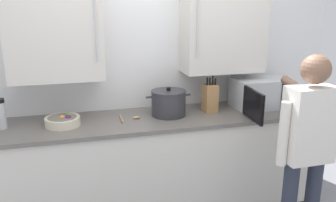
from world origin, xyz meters
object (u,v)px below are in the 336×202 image
Objects in this scene: thermos_flask at (0,114)px; person_figure at (306,143)px; stock_pot at (169,103)px; wooden_spoon at (130,118)px; microwave_oven at (259,93)px; knife_block at (210,98)px; fruit_bowl at (63,121)px.

thermos_flask is 0.15× the size of person_figure.
wooden_spoon is (-0.35, -0.02, -0.10)m from stock_pot.
microwave_oven reaches higher than thermos_flask.
person_figure is (1.13, -0.82, -0.02)m from wooden_spoon.
microwave_oven is 2.23m from thermos_flask.
knife_block reaches higher than microwave_oven.
fruit_bowl is 1.39× the size of wooden_spoon.
person_figure is at bearing -65.02° from knife_block.
fruit_bowl is at bearing -177.53° from knife_block.
thermos_flask is at bearing 179.97° from microwave_oven.
thermos_flask is 0.72× the size of knife_block.
stock_pot is at bearing 2.54° from wooden_spoon.
fruit_bowl is at bearing 154.59° from person_figure.
knife_block reaches higher than thermos_flask.
microwave_oven is at bearing 1.13° from wooden_spoon.
stock_pot is 0.25× the size of person_figure.
wooden_spoon is at bearing 2.88° from fruit_bowl.
wooden_spoon is 0.59× the size of knife_block.
microwave_oven is 0.49m from knife_block.
stock_pot is at bearing -178.18° from knife_block.
knife_block is at bearing 2.16° from wooden_spoon.
fruit_bowl is (-1.77, -0.05, -0.10)m from microwave_oven.
wooden_spoon is at bearing -1.45° from thermos_flask.
microwave_oven is at bearing 0.56° from stock_pot.
person_figure is (1.67, -0.80, -0.05)m from fruit_bowl.
fruit_bowl is (0.46, -0.05, -0.08)m from thermos_flask.
thermos_flask reaches higher than fruit_bowl.
knife_block reaches higher than wooden_spoon.
knife_block reaches higher than stock_pot.
person_figure reaches higher than knife_block.
stock_pot is at bearing 133.14° from person_figure.
thermos_flask is at bearing 173.47° from fruit_bowl.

